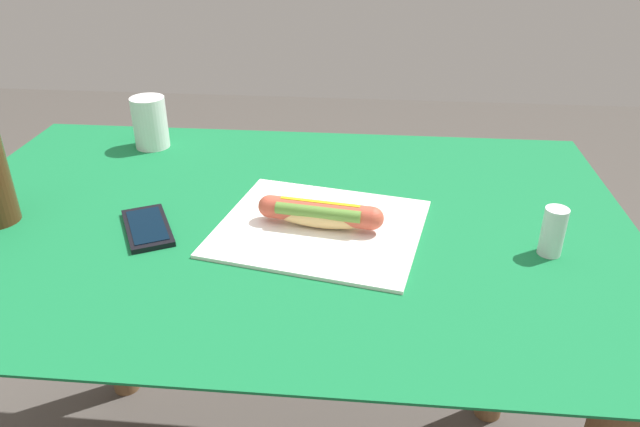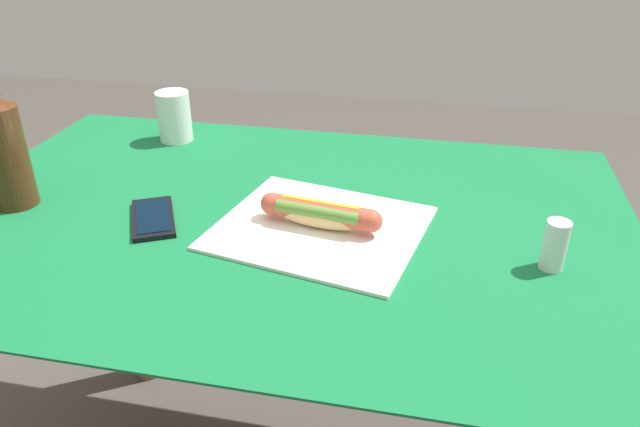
# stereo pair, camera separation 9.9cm
# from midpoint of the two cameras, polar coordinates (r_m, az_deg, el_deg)

# --- Properties ---
(dining_table) EXTENTS (1.22, 0.82, 0.74)m
(dining_table) POSITION_cam_midpoint_polar(r_m,az_deg,el_deg) (1.12, -6.46, -6.31)
(dining_table) COLOR brown
(dining_table) RESTS_ON ground
(paper_wrapper) EXTENTS (0.38, 0.35, 0.01)m
(paper_wrapper) POSITION_cam_midpoint_polar(r_m,az_deg,el_deg) (1.01, -2.82, -1.43)
(paper_wrapper) COLOR white
(paper_wrapper) RESTS_ON dining_table
(hot_dog) EXTENTS (0.21, 0.07, 0.05)m
(hot_dog) POSITION_cam_midpoint_polar(r_m,az_deg,el_deg) (0.99, -2.88, -0.06)
(hot_dog) COLOR #E5BC75
(hot_dog) RESTS_ON paper_wrapper
(cell_phone) EXTENTS (0.13, 0.16, 0.01)m
(cell_phone) POSITION_cam_midpoint_polar(r_m,az_deg,el_deg) (1.06, -18.60, -1.33)
(cell_phone) COLOR black
(cell_phone) RESTS_ON dining_table
(drinking_cup) EXTENTS (0.07, 0.07, 0.11)m
(drinking_cup) POSITION_cam_midpoint_polar(r_m,az_deg,el_deg) (1.38, -17.78, 8.15)
(drinking_cup) COLOR white
(drinking_cup) RESTS_ON dining_table
(salt_shaker) EXTENTS (0.04, 0.04, 0.08)m
(salt_shaker) POSITION_cam_midpoint_polar(r_m,az_deg,el_deg) (0.97, 18.47, -1.71)
(salt_shaker) COLOR silver
(salt_shaker) RESTS_ON dining_table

